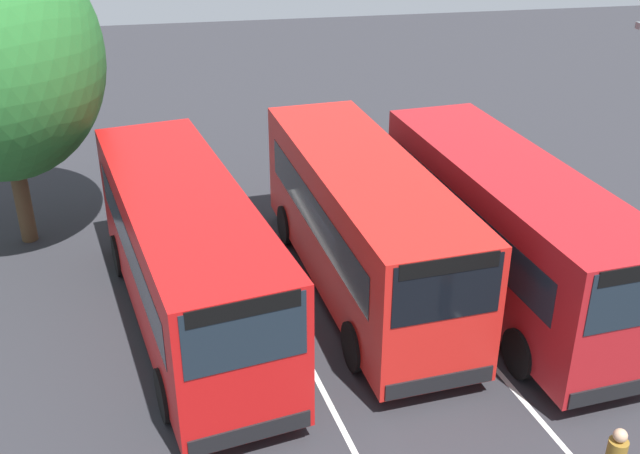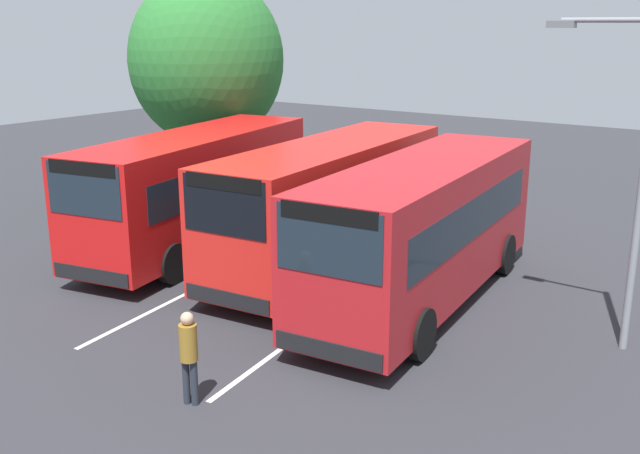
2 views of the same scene
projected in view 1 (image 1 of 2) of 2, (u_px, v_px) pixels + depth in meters
name	position (u px, v px, depth m)	size (l,w,h in m)	color
ground_plane	(358.00, 303.00, 18.54)	(68.26, 68.26, 0.00)	#2B2B30
bus_far_left	(187.00, 254.00, 16.86)	(9.69, 4.24, 3.42)	red
bus_center_left	(363.00, 223.00, 18.27)	(9.60, 3.39, 3.42)	red
bus_center_right	(508.00, 227.00, 18.05)	(9.60, 3.44, 3.42)	#AD191E
lane_stripe_outer_left	(282.00, 311.00, 18.23)	(13.83, 0.12, 0.01)	silver
lane_stripe_inner_left	(432.00, 295.00, 18.85)	(13.83, 0.12, 0.01)	silver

